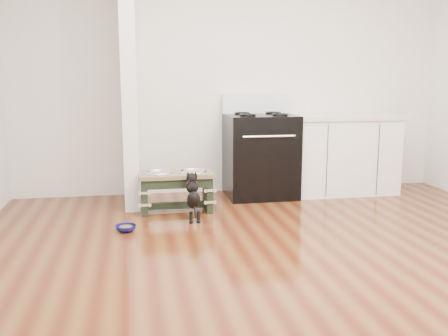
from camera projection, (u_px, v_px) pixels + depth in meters
ground at (301, 266)px, 3.54m from camera, size 5.00×5.00×0.00m
room_shell at (308, 31)px, 3.26m from camera, size 5.00×5.00×5.00m
partition_wall at (129, 75)px, 5.13m from camera, size 0.15×0.80×2.70m
oven_range at (260, 154)px, 5.59m from camera, size 0.76×0.69×1.14m
cabinet_run at (342, 154)px, 5.79m from camera, size 1.24×0.64×0.91m
dog_feeder at (176, 184)px, 4.97m from camera, size 0.72×0.39×0.41m
puppy at (193, 195)px, 4.67m from camera, size 0.13×0.37×0.44m
floor_bowl at (126, 228)px, 4.35m from camera, size 0.21×0.21×0.06m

